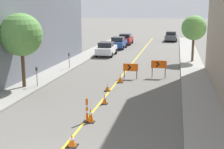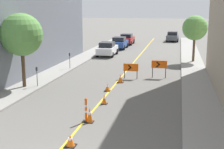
{
  "view_description": "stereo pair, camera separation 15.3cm",
  "coord_description": "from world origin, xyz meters",
  "views": [
    {
      "loc": [
        4.25,
        -8.0,
        5.52
      ],
      "look_at": [
        0.03,
        12.39,
        1.0
      ],
      "focal_mm": 50.0,
      "sensor_mm": 36.0,
      "label": 1
    },
    {
      "loc": [
        4.4,
        -7.97,
        5.52
      ],
      "look_at": [
        0.03,
        12.39,
        1.0
      ],
      "focal_mm": 50.0,
      "sensor_mm": 36.0,
      "label": 2
    }
  ],
  "objects": [
    {
      "name": "traffic_cone_second",
      "position": [
        0.3,
        5.89,
        0.36
      ],
      "size": [
        0.38,
        0.38,
        0.73
      ],
      "color": "black",
      "rests_on": "ground_plane"
    },
    {
      "name": "parking_meter_near_curb",
      "position": [
        -5.08,
        18.13,
        1.12
      ],
      "size": [
        0.12,
        0.11,
        1.39
      ],
      "color": "#4C4C51",
      "rests_on": "sidewalk_left"
    },
    {
      "name": "parked_car_opposite_side",
      "position": [
        3.37,
        44.17,
        0.8
      ],
      "size": [
        1.98,
        4.37,
        1.59
      ],
      "rotation": [
        0.0,
        0.0,
        -0.04
      ],
      "color": "#474C51",
      "rests_on": "ground_plane"
    },
    {
      "name": "building_facade_left",
      "position": [
        -9.87,
        16.6,
        4.07
      ],
      "size": [
        6.0,
        22.39,
        8.14
      ],
      "color": "slate",
      "rests_on": "ground_plane"
    },
    {
      "name": "parking_meter_far_curb",
      "position": [
        -5.08,
        11.47,
        1.11
      ],
      "size": [
        0.12,
        0.11,
        1.37
      ],
      "color": "#4C4C51",
      "rests_on": "sidewalk_left"
    },
    {
      "name": "traffic_cone_fifth",
      "position": [
        0.26,
        14.27,
        0.31
      ],
      "size": [
        0.46,
        0.46,
        0.63
      ],
      "color": "black",
      "rests_on": "ground_plane"
    },
    {
      "name": "delineator_post_front",
      "position": [
        0.11,
        5.92,
        0.52
      ],
      "size": [
        0.37,
        0.37,
        1.21
      ],
      "color": "black",
      "rests_on": "ground_plane"
    },
    {
      "name": "parked_car_curb_far",
      "position": [
        -3.27,
        38.36,
        0.8
      ],
      "size": [
        1.93,
        4.31,
        1.59
      ],
      "rotation": [
        0.0,
        0.0,
        -0.0
      ],
      "color": "maroon",
      "rests_on": "ground_plane"
    },
    {
      "name": "arrow_barricade_secondary",
      "position": [
        2.97,
        16.48,
        1.02
      ],
      "size": [
        1.22,
        0.13,
        1.39
      ],
      "rotation": [
        0.0,
        0.0,
        0.05
      ],
      "color": "#EF560C",
      "rests_on": "ground_plane"
    },
    {
      "name": "sidewalk_right",
      "position": [
        5.8,
        24.62,
        0.07
      ],
      "size": [
        2.14,
        49.24,
        0.14
      ],
      "color": "gray",
      "rests_on": "ground_plane"
    },
    {
      "name": "parked_car_curb_near",
      "position": [
        -3.63,
        26.87,
        0.8
      ],
      "size": [
        1.95,
        4.34,
        1.59
      ],
      "rotation": [
        0.0,
        0.0,
        0.02
      ],
      "color": "silver",
      "rests_on": "ground_plane"
    },
    {
      "name": "parked_car_curb_mid",
      "position": [
        -3.43,
        33.29,
        0.8
      ],
      "size": [
        1.93,
        4.31,
        1.59
      ],
      "rotation": [
        0.0,
        0.0,
        0.01
      ],
      "color": "navy",
      "rests_on": "ground_plane"
    },
    {
      "name": "street_tree_right_near",
      "position": [
        5.91,
        24.23,
        3.47
      ],
      "size": [
        2.46,
        2.46,
        4.58
      ],
      "color": "#4C3823",
      "rests_on": "sidewalk_right"
    },
    {
      "name": "traffic_cone_nearest",
      "position": [
        0.29,
        3.15,
        0.24
      ],
      "size": [
        0.45,
        0.45,
        0.49
      ],
      "color": "black",
      "rests_on": "ground_plane"
    },
    {
      "name": "sidewalk_left",
      "position": [
        -5.8,
        24.62,
        0.07
      ],
      "size": [
        2.14,
        49.24,
        0.14
      ],
      "color": "gray",
      "rests_on": "ground_plane"
    },
    {
      "name": "street_tree_left_near",
      "position": [
        -5.91,
        11.18,
        3.7
      ],
      "size": [
        2.86,
        2.86,
        5.0
      ],
      "color": "#4C3823",
      "rests_on": "sidewalk_left"
    },
    {
      "name": "traffic_cone_fourth",
      "position": [
        -0.15,
        11.72,
        0.24
      ],
      "size": [
        0.38,
        0.38,
        0.49
      ],
      "color": "black",
      "rests_on": "ground_plane"
    },
    {
      "name": "lane_stripe",
      "position": [
        0.0,
        24.62,
        0.0
      ],
      "size": [
        0.12,
        49.24,
        0.01
      ],
      "color": "gold",
      "rests_on": "ground_plane"
    },
    {
      "name": "arrow_barricade_primary",
      "position": [
        0.82,
        15.73,
        0.85
      ],
      "size": [
        1.16,
        0.12,
        1.19
      ],
      "rotation": [
        0.0,
        0.0,
        0.05
      ],
      "color": "#EF560C",
      "rests_on": "ground_plane"
    },
    {
      "name": "traffic_cone_third",
      "position": [
        0.32,
        8.9,
        0.29
      ],
      "size": [
        0.35,
        0.35,
        0.59
      ],
      "color": "black",
      "rests_on": "ground_plane"
    }
  ]
}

